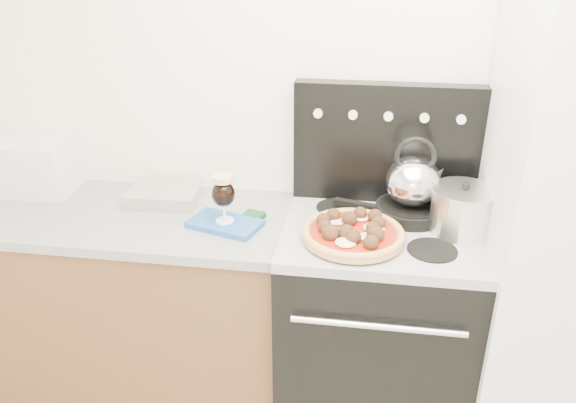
% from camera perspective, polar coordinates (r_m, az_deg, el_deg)
% --- Properties ---
extents(room_shell, '(3.52, 3.01, 2.52)m').
position_cam_1_polar(room_shell, '(1.28, 7.02, -7.74)').
color(room_shell, beige).
rests_on(room_shell, ground).
extents(base_cabinet, '(1.45, 0.60, 0.86)m').
position_cam_1_polar(base_cabinet, '(2.70, -15.83, -9.92)').
color(base_cabinet, brown).
rests_on(base_cabinet, ground).
extents(countertop, '(1.48, 0.63, 0.04)m').
position_cam_1_polar(countertop, '(2.47, -17.05, -1.35)').
color(countertop, gray).
rests_on(countertop, base_cabinet).
extents(stove_body, '(0.76, 0.65, 0.88)m').
position_cam_1_polar(stove_body, '(2.47, 8.69, -12.54)').
color(stove_body, black).
rests_on(stove_body, ground).
extents(cooktop, '(0.76, 0.65, 0.04)m').
position_cam_1_polar(cooktop, '(2.22, 9.45, -3.12)').
color(cooktop, '#ADADB2').
rests_on(cooktop, stove_body).
extents(backguard, '(0.76, 0.08, 0.50)m').
position_cam_1_polar(backguard, '(2.36, 9.91, 5.82)').
color(backguard, black).
rests_on(backguard, cooktop).
extents(fridge, '(0.64, 0.68, 1.90)m').
position_cam_1_polar(fridge, '(2.31, 27.19, -3.24)').
color(fridge, silver).
rests_on(fridge, ground).
extents(toaster_oven, '(0.39, 0.29, 0.24)m').
position_cam_1_polar(toaster_oven, '(2.78, -24.54, 3.50)').
color(toaster_oven, silver).
rests_on(toaster_oven, countertop).
extents(foil_sheet, '(0.31, 0.23, 0.06)m').
position_cam_1_polar(foil_sheet, '(2.49, -12.45, 0.62)').
color(foil_sheet, white).
rests_on(foil_sheet, countertop).
extents(oven_mitt, '(0.31, 0.24, 0.02)m').
position_cam_1_polar(oven_mitt, '(2.24, -6.42, -2.27)').
color(oven_mitt, '#2659B0').
rests_on(oven_mitt, countertop).
extents(beer_glass, '(0.11, 0.11, 0.20)m').
position_cam_1_polar(beer_glass, '(2.19, -6.56, 0.31)').
color(beer_glass, black).
rests_on(beer_glass, oven_mitt).
extents(pizza_pan, '(0.34, 0.34, 0.01)m').
position_cam_1_polar(pizza_pan, '(2.11, 6.59, -3.81)').
color(pizza_pan, black).
rests_on(pizza_pan, cooktop).
extents(pizza, '(0.47, 0.47, 0.05)m').
position_cam_1_polar(pizza, '(2.09, 6.64, -3.04)').
color(pizza, '#E6AF67').
rests_on(pizza, pizza_pan).
extents(skillet, '(0.34, 0.34, 0.05)m').
position_cam_1_polar(skillet, '(2.31, 12.29, -0.93)').
color(skillet, black).
rests_on(skillet, cooktop).
extents(tea_kettle, '(0.22, 0.22, 0.24)m').
position_cam_1_polar(tea_kettle, '(2.25, 12.63, 2.38)').
color(tea_kettle, white).
rests_on(tea_kettle, skillet).
extents(stock_pot, '(0.25, 0.25, 0.17)m').
position_cam_1_polar(stock_pot, '(2.22, 17.25, -0.99)').
color(stock_pot, silver).
rests_on(stock_pot, cooktop).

